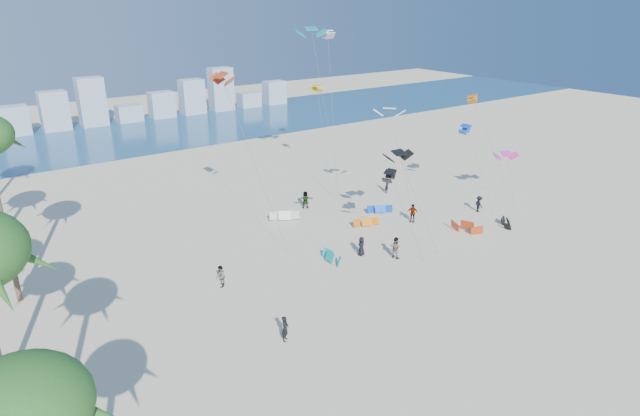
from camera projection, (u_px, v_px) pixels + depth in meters
ground at (433, 362)px, 33.31m from camera, size 220.00×220.00×0.00m
ocean at (103, 137)px, 87.83m from camera, size 220.00×220.00×0.00m
kitesurfer_near at (285, 329)px, 35.12m from camera, size 0.77×0.76×1.79m
kitesurfer_mid at (395, 247)px, 46.53m from camera, size 0.99×1.11×1.90m
kitesurfers_far at (362, 216)px, 53.43m from camera, size 29.99×13.45×1.91m
grounded_kites at (383, 225)px, 52.47m from camera, size 20.49×16.48×1.00m
flying_kites at (380, 95)px, 55.12m from camera, size 32.90×26.13×18.66m
distant_skyline at (77, 110)px, 93.66m from camera, size 85.00×3.00×8.40m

